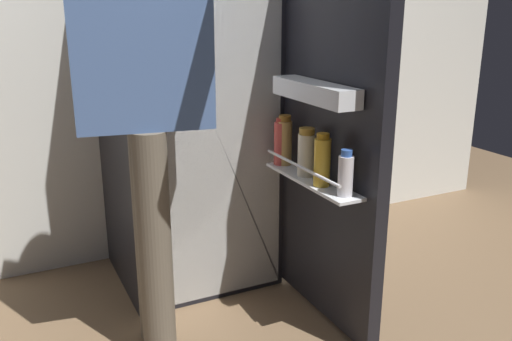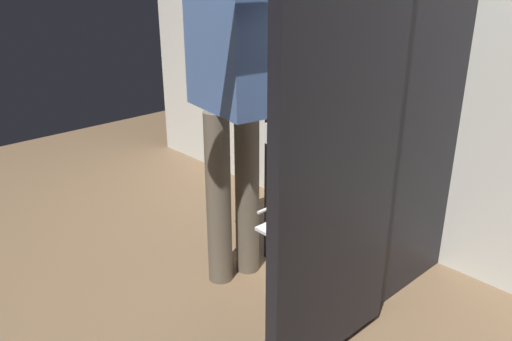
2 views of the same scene
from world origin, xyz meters
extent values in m
plane|color=brown|center=(0.00, 0.00, 0.00)|extent=(6.40, 6.40, 0.00)
cube|color=silver|center=(0.00, 0.93, 1.27)|extent=(4.40, 0.10, 2.53)
cube|color=black|center=(0.00, 0.57, 0.84)|extent=(0.69, 0.63, 1.67)
cube|color=white|center=(0.00, 0.25, 0.84)|extent=(0.65, 0.01, 1.63)
cube|color=white|center=(0.00, 0.30, 0.90)|extent=(0.61, 0.09, 0.01)
cube|color=black|center=(0.37, -0.08, 0.84)|extent=(0.06, 0.66, 1.62)
cube|color=white|center=(0.29, -0.08, 0.62)|extent=(0.11, 0.55, 0.01)
cylinder|color=silver|center=(0.24, -0.08, 0.68)|extent=(0.01, 0.53, 0.01)
cube|color=white|center=(0.29, -0.08, 0.96)|extent=(0.10, 0.47, 0.07)
cylinder|color=#EDE5CC|center=(0.29, -0.03, 0.71)|extent=(0.07, 0.07, 0.17)
cylinder|color=#B78933|center=(0.29, -0.03, 0.80)|extent=(0.06, 0.06, 0.02)
cylinder|color=gold|center=(0.28, -0.16, 0.71)|extent=(0.06, 0.06, 0.18)
cylinder|color=#BC8419|center=(0.28, -0.16, 0.81)|extent=(0.05, 0.05, 0.02)
cylinder|color=white|center=(0.29, -0.30, 0.70)|extent=(0.05, 0.05, 0.15)
cylinder|color=#335BB2|center=(0.29, -0.30, 0.78)|extent=(0.04, 0.04, 0.02)
cylinder|color=tan|center=(0.29, 0.15, 0.72)|extent=(0.06, 0.06, 0.19)
cylinder|color=#996623|center=(0.29, 0.15, 0.82)|extent=(0.05, 0.05, 0.03)
cylinder|color=#DB4C47|center=(0.28, 0.16, 0.72)|extent=(0.06, 0.06, 0.18)
cylinder|color=#B22D28|center=(0.28, 0.16, 0.81)|extent=(0.04, 0.04, 0.02)
cylinder|color=#665B4C|center=(-0.31, 0.10, 0.44)|extent=(0.12, 0.12, 0.87)
cylinder|color=#665B4C|center=(-0.34, -0.06, 0.44)|extent=(0.12, 0.12, 0.87)
cube|color=#4C6BA3|center=(-0.33, 0.02, 1.18)|extent=(0.48, 0.29, 0.62)
cylinder|color=#4C6BA3|center=(-0.29, 0.25, 1.16)|extent=(0.08, 0.08, 0.58)
camera|label=1|loc=(-0.79, -1.79, 1.27)|focal=38.33mm
camera|label=2|loc=(1.41, -1.45, 1.50)|focal=36.31mm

